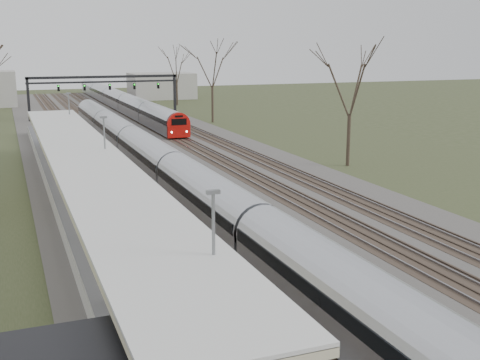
{
  "coord_description": "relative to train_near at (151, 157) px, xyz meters",
  "views": [
    {
      "loc": [
        -13.07,
        -1.85,
        10.07
      ],
      "look_at": [
        0.14,
        31.94,
        2.0
      ],
      "focal_mm": 45.0,
      "sensor_mm": 36.0,
      "label": 1
    }
  ],
  "objects": [
    {
      "name": "track_bed",
      "position": [
        2.76,
        10.24,
        -1.42
      ],
      "size": [
        24.0,
        160.0,
        0.22
      ],
      "color": "#474442",
      "rests_on": "ground"
    },
    {
      "name": "platform",
      "position": [
        -6.55,
        -7.26,
        -0.98
      ],
      "size": [
        3.5,
        69.0,
        1.0
      ],
      "primitive_type": "cube",
      "color": "#9E9B93",
      "rests_on": "ground"
    },
    {
      "name": "canopy",
      "position": [
        -6.55,
        -11.78,
        2.45
      ],
      "size": [
        4.1,
        50.0,
        3.11
      ],
      "color": "slate",
      "rests_on": "platform"
    },
    {
      "name": "signal_gantry",
      "position": [
        2.79,
        40.22,
        3.43
      ],
      "size": [
        21.0,
        0.59,
        6.08
      ],
      "color": "black",
      "rests_on": "ground"
    },
    {
      "name": "tree_east_far",
      "position": [
        16.5,
        -2.76,
        5.81
      ],
      "size": [
        5.0,
        5.0,
        10.3
      ],
      "color": "#2D231C",
      "rests_on": "ground"
    },
    {
      "name": "train_near",
      "position": [
        0.0,
        0.0,
        0.0
      ],
      "size": [
        2.62,
        75.21,
        3.05
      ],
      "color": "#AEB0B8",
      "rests_on": "ground"
    },
    {
      "name": "train_far",
      "position": [
        7.0,
        54.0,
        0.0
      ],
      "size": [
        2.62,
        75.21,
        3.05
      ],
      "color": "#AEB0B8",
      "rests_on": "ground"
    },
    {
      "name": "passenger",
      "position": [
        -5.8,
        -27.57,
        0.37
      ],
      "size": [
        0.62,
        0.73,
        1.7
      ],
      "primitive_type": "imported",
      "rotation": [
        0.0,
        0.0,
        1.98
      ],
      "color": "#34294F",
      "rests_on": "platform"
    }
  ]
}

